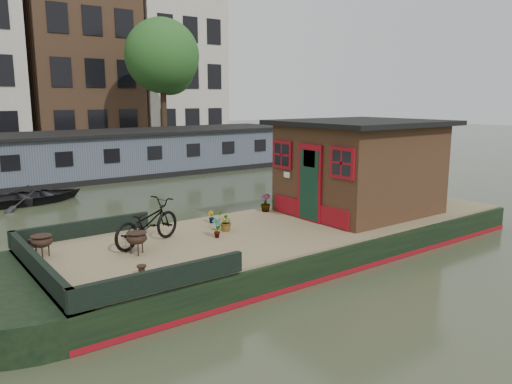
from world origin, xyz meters
TOP-DOWN VIEW (x-y plane):
  - ground at (0.00, 0.00)m, footprint 120.00×120.00m
  - houseboat_hull at (-1.33, 0.00)m, footprint 14.01×4.02m
  - houseboat_deck at (0.00, 0.00)m, footprint 11.80×3.80m
  - bow_bulwark at (-5.07, 0.00)m, footprint 3.00×4.00m
  - cabin at (2.19, 0.00)m, footprint 4.00×3.50m
  - bicycle at (-3.62, 0.53)m, footprint 1.87×1.21m
  - potted_plant_a at (-2.21, 0.09)m, footprint 0.26×0.20m
  - potted_plant_b at (-1.62, 1.28)m, footprint 0.17×0.20m
  - potted_plant_c at (-1.76, 0.44)m, footprint 0.47×0.44m
  - potted_plant_d at (0.20, 1.47)m, footprint 0.37×0.37m
  - brazier_front at (-4.07, 0.02)m, footprint 0.44×0.44m
  - brazier_rear at (-5.60, 0.90)m, footprint 0.52×0.52m
  - bollard_port at (-5.60, 1.70)m, footprint 0.16×0.16m
  - bollard_stbd at (-4.50, -1.15)m, footprint 0.16×0.16m
  - dinghy at (-3.81, 9.73)m, footprint 3.73×2.81m
  - far_houseboat at (0.00, 14.00)m, footprint 20.40×4.40m
  - quay at (0.00, 20.50)m, footprint 60.00×6.00m
  - townhouse_row at (0.15, 27.50)m, footprint 27.25×8.00m
  - tree_right at (6.14, 19.07)m, footprint 4.40×4.40m

SIDE VIEW (x-z plane):
  - ground at x=0.00m, z-range 0.00..0.00m
  - houseboat_hull at x=-1.33m, z-range -0.03..0.57m
  - dinghy at x=-3.81m, z-range 0.00..0.73m
  - quay at x=0.00m, z-range 0.00..0.90m
  - houseboat_deck at x=0.00m, z-range 0.60..0.65m
  - bollard_port at x=-5.60m, z-range 0.65..0.83m
  - bollard_stbd at x=-4.50m, z-range 0.65..0.84m
  - potted_plant_b at x=-1.62m, z-range 0.65..0.95m
  - bow_bulwark at x=-5.07m, z-range 0.65..1.00m
  - potted_plant_c at x=-1.76m, z-range 0.65..1.08m
  - brazier_rear at x=-5.60m, z-range 0.65..1.09m
  - brazier_front at x=-4.07m, z-range 0.65..1.09m
  - potted_plant_a at x=-2.21m, z-range 0.65..1.09m
  - potted_plant_d at x=0.20m, z-range 0.65..1.13m
  - far_houseboat at x=0.00m, z-range -0.09..2.02m
  - bicycle at x=-3.62m, z-range 0.65..1.58m
  - cabin at x=2.19m, z-range 0.67..3.09m
  - tree_right at x=6.14m, z-range 2.19..9.59m
  - townhouse_row at x=0.15m, z-range -0.35..16.15m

